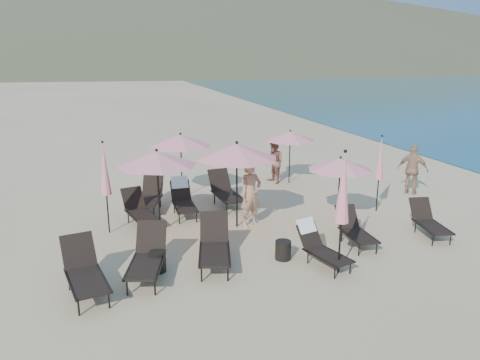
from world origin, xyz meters
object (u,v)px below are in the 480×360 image
object	(u,v)px
lounger_3	(320,246)
beachgoer_a	(251,194)
umbrella_open_3	(181,140)
umbrella_closed_2	(105,170)
lounger_5	(429,221)
umbrella_open_1	(237,151)
umbrella_closed_1	(380,159)
lounger_1	(147,256)
lounger_0	(84,271)
beachgoer_c	(413,169)
lounger_9	(226,191)
side_table_0	(158,261)
lounger_2	(214,245)
lounger_8	(183,198)
lounger_4	(355,229)
umbrella_closed_0	(343,189)
umbrella_open_2	(340,164)
lounger_7	(150,196)
side_table_1	(283,250)
beachgoer_b	(274,162)
umbrella_open_4	(290,136)
lounger_6	(139,210)
umbrella_open_0	(157,158)

from	to	relation	value
lounger_3	beachgoer_a	size ratio (longest dim) A/B	0.85
umbrella_open_3	umbrella_closed_2	distance (m)	3.59
lounger_5	lounger_3	bearing A→B (deg)	-157.75
lounger_5	umbrella_open_1	bearing A→B (deg)	166.54
umbrella_open_1	umbrella_closed_1	distance (m)	4.63
lounger_3	lounger_1	bearing A→B (deg)	157.74
lounger_0	beachgoer_c	bearing A→B (deg)	9.27
lounger_5	beachgoer_c	bearing A→B (deg)	70.68
lounger_9	side_table_0	size ratio (longest dim) A/B	3.86
lounger_2	beachgoer_a	world-z (taller)	beachgoer_a
lounger_0	lounger_8	distance (m)	5.13
beachgoer_c	lounger_9	bearing A→B (deg)	43.30
lounger_3	lounger_4	xyz separation A→B (m)	(1.39, 0.79, -0.05)
lounger_8	lounger_0	bearing A→B (deg)	-122.35
lounger_4	umbrella_closed_0	size ratio (longest dim) A/B	0.54
umbrella_open_2	umbrella_closed_2	xyz separation A→B (m)	(-6.40, 1.21, 0.02)
lounger_7	side_table_1	world-z (taller)	lounger_7
lounger_7	beachgoer_a	world-z (taller)	beachgoer_a
umbrella_closed_1	side_table_1	bearing A→B (deg)	-149.52
lounger_0	beachgoer_b	size ratio (longest dim) A/B	1.18
lounger_5	umbrella_open_2	xyz separation A→B (m)	(-1.93, 1.54, 1.37)
lounger_9	umbrella_open_3	xyz separation A→B (m)	(-1.21, 1.21, 1.52)
lounger_4	umbrella_open_2	bearing A→B (deg)	81.58
lounger_5	umbrella_closed_1	bearing A→B (deg)	106.00
lounger_5	lounger_0	bearing A→B (deg)	-165.50
umbrella_closed_0	side_table_0	world-z (taller)	umbrella_closed_0
lounger_5	umbrella_open_2	world-z (taller)	umbrella_open_2
umbrella_open_1	lounger_1	bearing A→B (deg)	-139.45
lounger_8	side_table_0	xyz separation A→B (m)	(-1.26, -3.74, -0.25)
lounger_3	umbrella_open_4	distance (m)	7.21
lounger_4	lounger_6	xyz separation A→B (m)	(-5.22, 3.12, 0.03)
lounger_4	lounger_5	size ratio (longest dim) A/B	0.96
umbrella_closed_0	lounger_0	bearing A→B (deg)	172.39
lounger_7	umbrella_open_3	world-z (taller)	umbrella_open_3
umbrella_open_0	umbrella_closed_1	bearing A→B (deg)	-2.35
umbrella_closed_1	lounger_0	bearing A→B (deg)	-162.34
umbrella_closed_1	beachgoer_b	distance (m)	4.53
lounger_4	lounger_9	distance (m)	4.69
lounger_4	umbrella_open_4	distance (m)	6.18
umbrella_open_2	side_table_0	bearing A→B (deg)	-163.71
lounger_0	lounger_4	xyz separation A→B (m)	(6.67, 0.64, -0.08)
beachgoer_a	beachgoer_b	bearing A→B (deg)	41.72
umbrella_open_0	beachgoer_c	bearing A→B (deg)	6.17
umbrella_open_2	beachgoer_a	world-z (taller)	umbrella_open_2
lounger_0	side_table_1	distance (m)	4.56
side_table_0	beachgoer_b	distance (m)	8.16
lounger_9	lounger_1	bearing A→B (deg)	-129.47
side_table_0	beachgoer_c	bearing A→B (deg)	20.42
side_table_1	lounger_4	bearing A→B (deg)	8.42
umbrella_open_4	beachgoer_b	world-z (taller)	umbrella_open_4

